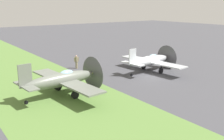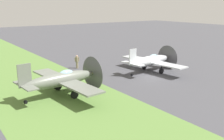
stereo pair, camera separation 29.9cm
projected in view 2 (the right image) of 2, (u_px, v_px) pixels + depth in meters
The scene contains 6 objects.
ground_plane at pixel (149, 76), 29.88m from camera, with size 160.00×160.00×0.00m, color #424247.
grass_verge at pixel (54, 96), 23.32m from camera, with size 120.00×11.00×0.01m, color #567A38.
airplane_lead at pixel (151, 61), 31.36m from camera, with size 9.33×7.38×3.32m.
airplane_wingman at pixel (62, 79), 23.15m from camera, with size 9.96×7.88×3.54m.
ground_crew_chief at pixel (77, 61), 33.20m from camera, with size 0.38×0.63×1.73m.
fuel_drum at pixel (99, 70), 30.75m from camera, with size 0.60×0.60×0.90m, color #476633.
Camera 2 is at (21.03, -20.16, 7.95)m, focal length 41.43 mm.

